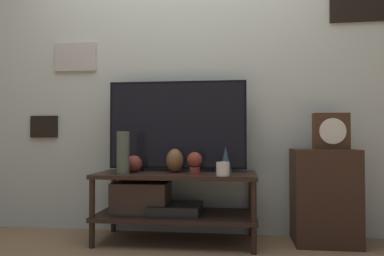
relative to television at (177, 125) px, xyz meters
The scene contains 12 objects.
ground_plane 0.95m from the television, 88.34° to the right, with size 12.00×12.00×0.00m, color #846647.
wall_back 0.54m from the television, 86.28° to the left, with size 6.40×0.08×2.70m.
media_console 0.56m from the television, 125.54° to the right, with size 1.17×0.51×0.50m.
television is the anchor object (origin of this frame).
vase_slim_bronze 0.46m from the television, 12.81° to the right, with size 0.09×0.09×0.20m.
vase_round_glass 0.44m from the television, 158.78° to the right, with size 0.13×0.13×0.13m.
vase_tall_ceramic 0.48m from the television, 141.98° to the right, with size 0.09×0.09×0.30m.
vase_urn_stoneware 0.29m from the television, 90.00° to the right, with size 0.13×0.13×0.18m.
candle_jar 0.56m from the television, 39.97° to the right, with size 0.09×0.09×0.09m.
decorative_bust 0.38m from the television, 52.68° to the right, with size 0.10×0.10×0.16m.
side_table 1.20m from the television, ahead, with size 0.45×0.35×0.68m.
mantel_clock 1.13m from the television, ahead, with size 0.25×0.11×0.26m.
Camera 1 is at (0.45, -2.43, 0.76)m, focal length 35.00 mm.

